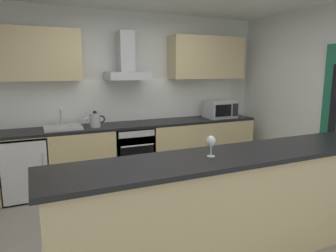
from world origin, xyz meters
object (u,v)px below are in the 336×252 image
wine_glass (211,142)px  range_hood (127,65)px  refrigerator (25,167)px  sink (63,127)px  microwave (220,109)px  kettle (95,120)px  oven (131,152)px

wine_glass → range_hood: bearing=89.4°
refrigerator → sink: 0.72m
wine_glass → microwave: bearing=54.5°
range_hood → refrigerator: bearing=-174.9°
microwave → sink: bearing=179.1°
kettle → wine_glass: (0.51, -2.26, 0.11)m
oven → wine_glass: bearing=-90.6°
kettle → wine_glass: wine_glass is taller
refrigerator → microwave: (3.08, -0.03, 0.62)m
kettle → range_hood: 0.96m
range_hood → wine_glass: size_ratio=4.05×
refrigerator → range_hood: size_ratio=1.18×
oven → kettle: kettle is taller
oven → range_hood: size_ratio=1.11×
sink → wine_glass: size_ratio=2.81×
microwave → kettle: size_ratio=1.73×
microwave → sink: 2.57m
range_hood → microwave: bearing=-5.7°
kettle → microwave: bearing=0.2°
refrigerator → wine_glass: size_ratio=4.78×
refrigerator → range_hood: 2.02m
microwave → refrigerator: bearing=179.5°
oven → sink: size_ratio=1.60×
range_hood → wine_glass: bearing=-90.6°
wine_glass → sink: bearing=112.6°
sink → kettle: 0.45m
kettle → wine_glass: 2.32m
kettle → sink: bearing=174.2°
refrigerator → kettle: bearing=-1.9°
refrigerator → kettle: 1.12m
refrigerator → wine_glass: (1.47, -2.29, 0.69)m
sink → kettle: (0.44, -0.04, 0.08)m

